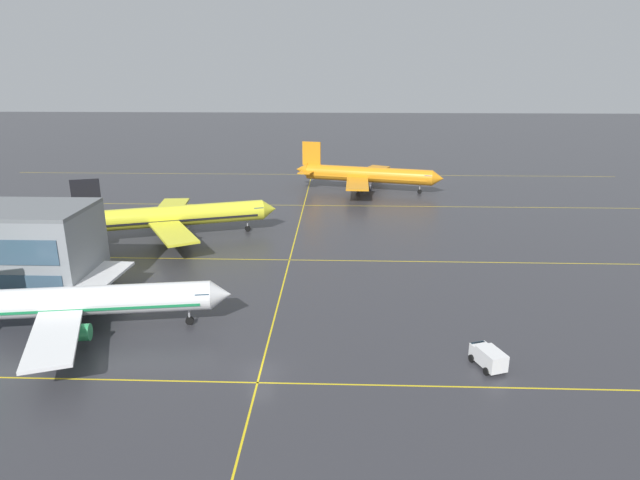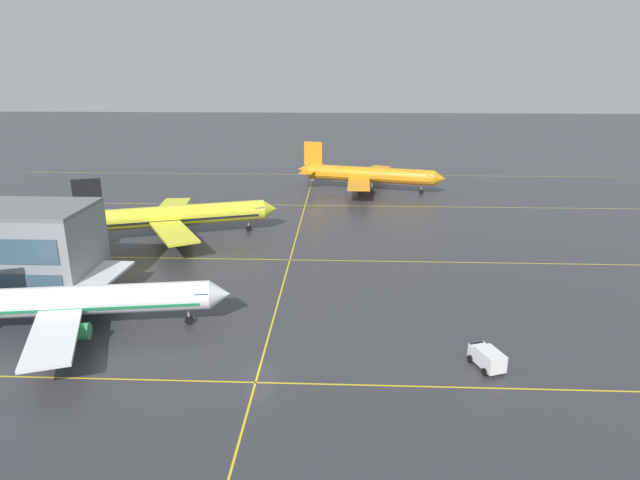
# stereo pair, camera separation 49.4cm
# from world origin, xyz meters

# --- Properties ---
(ground_plane) EXTENTS (600.00, 600.00, 0.00)m
(ground_plane) POSITION_xyz_m (0.00, 0.00, 0.00)
(ground_plane) COLOR #333338
(airliner_front_gate) EXTENTS (33.37, 28.50, 10.38)m
(airliner_front_gate) POSITION_xyz_m (-21.46, 8.19, 3.55)
(airliner_front_gate) COLOR white
(airliner_front_gate) RESTS_ON ground
(airliner_second_row) EXTENTS (34.99, 29.91, 11.14)m
(airliner_second_row) POSITION_xyz_m (-21.10, 43.33, 3.80)
(airliner_second_row) COLOR yellow
(airliner_second_row) RESTS_ON ground
(airliner_third_row) EXTENTS (35.49, 30.19, 11.14)m
(airliner_third_row) POSITION_xyz_m (14.03, 81.95, 3.80)
(airliner_third_row) COLOR orange
(airliner_third_row) RESTS_ON ground
(taxiway_markings) EXTENTS (164.18, 151.33, 0.01)m
(taxiway_markings) POSITION_xyz_m (0.00, 49.59, 0.00)
(taxiway_markings) COLOR yellow
(taxiway_markings) RESTS_ON ground
(service_truck_red_van) EXTENTS (3.22, 4.49, 2.10)m
(service_truck_red_van) POSITION_xyz_m (22.69, 1.68, 1.18)
(service_truck_red_van) COLOR white
(service_truck_red_van) RESTS_ON ground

